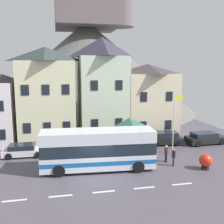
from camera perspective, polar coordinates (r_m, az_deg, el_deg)
The scene contains 15 objects.
ground_plane at distance 22.11m, azimuth -3.13°, elevation -13.63°, with size 40.00×60.00×0.07m.
townhouse_01 at distance 31.96m, azimuth -13.85°, elevation 3.55°, with size 6.31×5.46×10.99m.
townhouse_02 at distance 32.64m, azimuth -2.12°, elevation 5.06°, with size 5.61×5.98×12.26m.
townhouse_03 at distance 34.64m, azimuth 7.53°, elevation 2.63°, with size 6.35×6.64×9.12m.
hilltop_castle at distance 54.56m, azimuth -5.28°, elevation 10.16°, with size 42.89×42.89×25.61m.
transit_bus at distance 22.87m, azimuth -3.01°, elevation -8.12°, with size 9.77×3.26×3.44m.
bus_shelter at distance 27.13m, azimuth 3.77°, elevation -2.55°, with size 3.60×3.60×3.64m.
parked_car_00 at distance 31.00m, azimuth 11.39°, elevation -5.55°, with size 4.07×2.31×1.45m.
parked_car_01 at distance 27.81m, azimuth -18.43°, elevation -7.81°, with size 4.15×1.99×1.23m.
parked_car_03 at distance 32.44m, azimuth 19.39°, elevation -5.31°, with size 4.65×2.21×1.33m.
pedestrian_00 at distance 25.37m, azimuth 11.54°, elevation -8.64°, with size 0.33×0.39×1.59m.
pedestrian_01 at distance 24.45m, azimuth 13.10°, elevation -9.14°, with size 0.32×0.32×1.57m.
public_bench at distance 29.24m, azimuth 2.57°, elevation -6.75°, with size 1.61×0.48×0.87m.
flagpole at distance 27.22m, azimuth 13.26°, elevation -1.49°, with size 0.95×0.10×6.09m.
harbour_buoy at distance 24.51m, azimuth 19.45°, elevation -9.84°, with size 1.12×1.12×1.37m.
Camera 1 is at (-3.12, -20.09, 8.64)m, focal length 42.57 mm.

